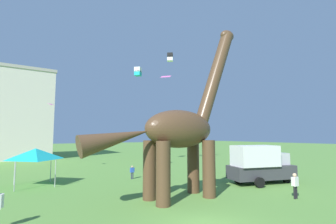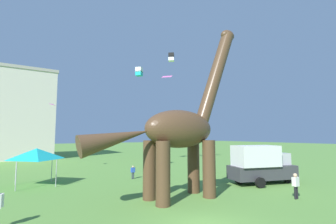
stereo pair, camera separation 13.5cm
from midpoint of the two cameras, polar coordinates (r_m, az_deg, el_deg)
dinosaur_sculpture at (r=15.97m, az=2.35°, el=-4.01°), size 11.86×2.51×12.39m
parked_box_truck at (r=22.40m, az=20.82°, el=-11.35°), size 5.97×3.60×3.20m
person_vendor_side at (r=23.40m, az=-8.63°, el=-13.62°), size 0.46×0.20×1.22m
person_far_spectator at (r=18.14m, az=27.65°, el=-14.69°), size 0.61×0.27×1.62m
festival_canopy_tent at (r=22.61m, az=-29.02°, el=-8.68°), size 3.15×3.15×3.00m
kite_mid_center at (r=36.70m, az=-0.62°, el=8.38°), size 1.78×1.81×0.48m
kite_high_left at (r=44.29m, az=8.29°, el=-1.70°), size 1.14×1.44×0.21m
kite_drifting at (r=41.16m, az=0.39°, el=12.83°), size 1.29×1.29×1.31m
kite_trailing at (r=34.93m, az=-7.24°, el=9.45°), size 1.18×1.18×1.19m
kite_mid_left at (r=30.31m, az=-26.08°, el=1.64°), size 0.83×0.82×0.19m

